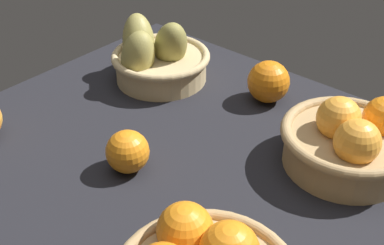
% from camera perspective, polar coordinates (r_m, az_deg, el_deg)
% --- Properties ---
extents(market_tray, '(0.84, 0.72, 0.03)m').
position_cam_1_polar(market_tray, '(0.84, -0.50, -4.69)').
color(market_tray, black).
rests_on(market_tray, ground).
extents(basket_near_right_pears, '(0.21, 0.21, 0.14)m').
position_cam_1_polar(basket_near_right_pears, '(1.02, -4.06, 7.28)').
color(basket_near_right_pears, tan).
rests_on(basket_near_right_pears, market_tray).
extents(basket_near_left, '(0.21, 0.21, 0.12)m').
position_cam_1_polar(basket_near_left, '(0.82, 17.53, -1.99)').
color(basket_near_left, tan).
rests_on(basket_near_left, market_tray).
extents(loose_orange_front_gap, '(0.08, 0.08, 0.08)m').
position_cam_1_polar(loose_orange_front_gap, '(0.96, 8.53, 4.69)').
color(loose_orange_front_gap, orange).
rests_on(loose_orange_front_gap, market_tray).
extents(loose_orange_side_gap, '(0.07, 0.07, 0.07)m').
position_cam_1_polar(loose_orange_side_gap, '(0.79, -7.36, -3.30)').
color(loose_orange_side_gap, orange).
rests_on(loose_orange_side_gap, market_tray).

